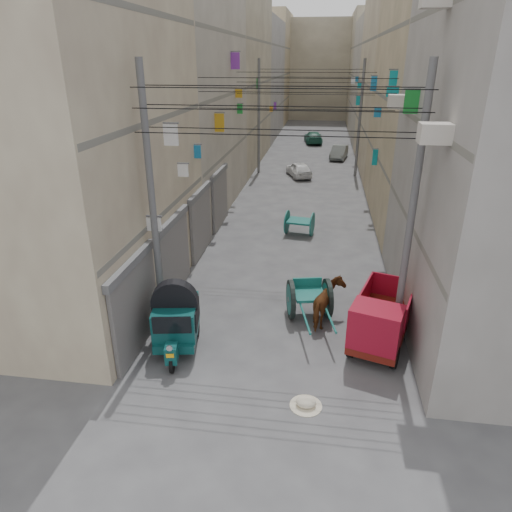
% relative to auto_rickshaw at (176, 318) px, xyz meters
% --- Properties ---
extents(ground, '(140.00, 140.00, 0.00)m').
position_rel_auto_rickshaw_xyz_m(ground, '(2.81, -5.01, -0.98)').
color(ground, '#404042').
rests_on(ground, ground).
extents(building_row_left, '(8.00, 62.00, 14.00)m').
position_rel_auto_rickshaw_xyz_m(building_row_left, '(-5.18, 29.11, 5.48)').
color(building_row_left, '#C3B694').
rests_on(building_row_left, ground).
extents(building_row_right, '(8.00, 62.00, 14.00)m').
position_rel_auto_rickshaw_xyz_m(building_row_right, '(10.81, 29.11, 5.48)').
color(building_row_right, '#9B9691').
rests_on(building_row_right, ground).
extents(end_cap_building, '(22.00, 10.00, 13.00)m').
position_rel_auto_rickshaw_xyz_m(end_cap_building, '(2.81, 60.99, 5.52)').
color(end_cap_building, '#B3A88D').
rests_on(end_cap_building, ground).
extents(shutters_left, '(0.18, 14.40, 2.88)m').
position_rel_auto_rickshaw_xyz_m(shutters_left, '(-1.11, 5.36, 0.51)').
color(shutters_left, '#505156').
rests_on(shutters_left, ground).
extents(signboards, '(8.22, 40.52, 5.67)m').
position_rel_auto_rickshaw_xyz_m(signboards, '(2.80, 16.64, 2.45)').
color(signboards, '#0D8A92').
rests_on(signboards, ground).
extents(ac_units, '(0.70, 6.55, 3.35)m').
position_rel_auto_rickshaw_xyz_m(ac_units, '(6.46, 2.65, 6.45)').
color(ac_units, beige).
rests_on(ac_units, ground).
extents(utility_poles, '(7.40, 22.20, 8.00)m').
position_rel_auto_rickshaw_xyz_m(utility_poles, '(2.81, 11.99, 3.02)').
color(utility_poles, '#58585A').
rests_on(utility_poles, ground).
extents(overhead_cables, '(7.40, 22.52, 1.12)m').
position_rel_auto_rickshaw_xyz_m(overhead_cables, '(2.81, 9.39, 5.79)').
color(overhead_cables, black).
rests_on(overhead_cables, ground).
extents(auto_rickshaw, '(1.62, 2.44, 1.66)m').
position_rel_auto_rickshaw_xyz_m(auto_rickshaw, '(0.00, 0.00, 0.00)').
color(auto_rickshaw, black).
rests_on(auto_rickshaw, ground).
extents(tonga_cart, '(1.69, 3.07, 1.31)m').
position_rel_auto_rickshaw_xyz_m(tonga_cart, '(3.80, 2.34, -0.30)').
color(tonga_cart, black).
rests_on(tonga_cart, ground).
extents(mini_truck, '(2.27, 3.43, 1.77)m').
position_rel_auto_rickshaw_xyz_m(mini_truck, '(5.90, 0.74, -0.13)').
color(mini_truck, black).
rests_on(mini_truck, ground).
extents(second_cart, '(1.48, 1.35, 1.17)m').
position_rel_auto_rickshaw_xyz_m(second_cart, '(3.04, 10.10, -0.36)').
color(second_cart, '#155C55').
rests_on(second_cart, ground).
extents(feed_sack, '(0.50, 0.40, 0.25)m').
position_rel_auto_rickshaw_xyz_m(feed_sack, '(3.92, -2.02, -0.85)').
color(feed_sack, beige).
rests_on(feed_sack, ground).
extents(horse, '(1.20, 1.84, 1.43)m').
position_rel_auto_rickshaw_xyz_m(horse, '(4.42, 1.99, -0.26)').
color(horse, '#5C2B16').
rests_on(horse, ground).
extents(distant_car_white, '(2.29, 3.45, 1.09)m').
position_rel_auto_rickshaw_xyz_m(distant_car_white, '(2.30, 22.10, -0.43)').
color(distant_car_white, silver).
rests_on(distant_car_white, ground).
extents(distant_car_grey, '(1.72, 3.54, 1.12)m').
position_rel_auto_rickshaw_xyz_m(distant_car_grey, '(5.34, 29.15, -0.42)').
color(distant_car_grey, '#5A605D').
rests_on(distant_car_grey, ground).
extents(distant_car_green, '(2.12, 4.15, 1.15)m').
position_rel_auto_rickshaw_xyz_m(distant_car_green, '(2.90, 36.93, -0.40)').
color(distant_car_green, '#205E48').
rests_on(distant_car_green, ground).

